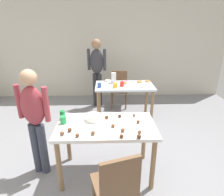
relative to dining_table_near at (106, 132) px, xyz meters
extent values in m
plane|color=gray|center=(0.03, -0.05, -0.64)|extent=(6.40, 6.40, 0.00)
cube|color=beige|center=(0.03, 3.15, 0.66)|extent=(6.40, 0.10, 2.60)
cube|color=white|center=(0.00, 0.00, 0.09)|extent=(1.23, 0.70, 0.04)
cylinder|color=olive|center=(-0.56, -0.29, -0.29)|extent=(0.06, 0.06, 0.71)
cylinder|color=olive|center=(0.56, -0.29, -0.29)|extent=(0.06, 0.06, 0.71)
cylinder|color=olive|center=(-0.56, 0.29, -0.29)|extent=(0.06, 0.06, 0.71)
cylinder|color=olive|center=(0.56, 0.29, -0.29)|extent=(0.06, 0.06, 0.71)
cube|color=silver|center=(0.38, 1.68, 0.09)|extent=(1.20, 0.68, 0.04)
cylinder|color=olive|center=(-0.16, 1.40, -0.29)|extent=(0.06, 0.06, 0.71)
cylinder|color=olive|center=(0.92, 1.40, -0.29)|extent=(0.06, 0.06, 0.71)
cylinder|color=olive|center=(-0.16, 1.96, -0.29)|extent=(0.06, 0.06, 0.71)
cylinder|color=olive|center=(0.92, 1.96, -0.29)|extent=(0.06, 0.06, 0.71)
cube|color=brown|center=(0.07, -0.65, -0.21)|extent=(0.50, 0.50, 0.04)
cube|color=brown|center=(0.13, -0.82, 0.02)|extent=(0.37, 0.15, 0.42)
cylinder|color=brown|center=(-0.14, -0.54, -0.44)|extent=(0.04, 0.04, 0.41)
cylinder|color=brown|center=(0.18, -0.44, -0.44)|extent=(0.04, 0.04, 0.41)
cube|color=brown|center=(0.32, 2.30, -0.21)|extent=(0.43, 0.43, 0.04)
cube|color=brown|center=(0.33, 2.48, 0.02)|extent=(0.38, 0.07, 0.42)
cylinder|color=brown|center=(0.47, 2.12, -0.44)|extent=(0.04, 0.04, 0.41)
cylinder|color=brown|center=(0.13, 2.15, -0.44)|extent=(0.04, 0.04, 0.41)
cylinder|color=brown|center=(0.50, 2.45, -0.44)|extent=(0.04, 0.04, 0.41)
cylinder|color=brown|center=(0.16, 2.48, -0.44)|extent=(0.04, 0.04, 0.41)
cylinder|color=#383D4C|center=(-0.95, 0.08, -0.28)|extent=(0.11, 0.11, 0.73)
cylinder|color=#383D4C|center=(-0.84, 0.05, -0.28)|extent=(0.11, 0.11, 0.73)
ellipsoid|color=#9E3842|center=(-0.90, 0.06, 0.35)|extent=(0.36, 0.28, 0.52)
sphere|color=tan|center=(-0.90, 0.06, 0.70)|extent=(0.20, 0.20, 0.20)
cylinder|color=#9E3842|center=(-1.08, 0.11, 0.39)|extent=(0.09, 0.09, 0.44)
cylinder|color=#9E3842|center=(-0.71, 0.01, 0.39)|extent=(0.09, 0.09, 0.44)
cylinder|color=#28282D|center=(-0.16, 2.37, -0.23)|extent=(0.11, 0.11, 0.82)
cylinder|color=#28282D|center=(-0.27, 2.39, -0.23)|extent=(0.11, 0.11, 0.82)
ellipsoid|color=#333338|center=(-0.21, 2.38, 0.47)|extent=(0.35, 0.25, 0.58)
sphere|color=#997051|center=(-0.21, 2.38, 0.87)|extent=(0.22, 0.22, 0.22)
cylinder|color=#333338|center=(-0.02, 2.35, 0.51)|extent=(0.08, 0.08, 0.49)
cylinder|color=#333338|center=(-0.40, 2.41, 0.51)|extent=(0.08, 0.08, 0.49)
cylinder|color=white|center=(-0.16, 0.13, 0.14)|extent=(0.21, 0.21, 0.07)
cylinder|color=#198438|center=(-0.57, 0.16, 0.17)|extent=(0.07, 0.07, 0.12)
cube|color=silver|center=(0.53, -0.25, 0.11)|extent=(0.17, 0.02, 0.01)
cylinder|color=green|center=(-0.54, 0.05, 0.15)|extent=(0.08, 0.08, 0.10)
sphere|color=brown|center=(0.01, 0.16, 0.13)|extent=(0.05, 0.05, 0.05)
sphere|color=brown|center=(0.09, -0.07, 0.13)|extent=(0.05, 0.05, 0.05)
sphere|color=#3D2319|center=(0.18, 0.19, 0.13)|extent=(0.04, 0.04, 0.04)
sphere|color=brown|center=(0.17, -0.31, 0.13)|extent=(0.05, 0.05, 0.05)
sphere|color=brown|center=(0.20, -0.18, 0.13)|extent=(0.05, 0.05, 0.05)
sphere|color=brown|center=(0.39, -0.22, 0.13)|extent=(0.04, 0.04, 0.04)
sphere|color=brown|center=(0.38, 0.22, 0.13)|extent=(0.04, 0.04, 0.04)
sphere|color=brown|center=(-0.15, -0.24, 0.13)|extent=(0.05, 0.05, 0.05)
sphere|color=brown|center=(-0.32, -0.27, 0.13)|extent=(0.05, 0.05, 0.05)
sphere|color=brown|center=(0.41, 0.02, 0.13)|extent=(0.04, 0.04, 0.04)
sphere|color=brown|center=(-0.42, -0.16, 0.13)|extent=(0.05, 0.05, 0.05)
sphere|color=brown|center=(-0.50, -0.23, 0.13)|extent=(0.05, 0.05, 0.05)
sphere|color=brown|center=(0.36, -0.32, 0.13)|extent=(0.05, 0.05, 0.05)
cylinder|color=white|center=(0.17, 1.85, 0.22)|extent=(0.10, 0.10, 0.22)
cylinder|color=red|center=(0.32, 1.59, 0.16)|extent=(0.08, 0.08, 0.10)
cylinder|color=yellow|center=(0.18, 1.50, 0.15)|extent=(0.09, 0.09, 0.09)
cylinder|color=#3351B2|center=(-0.13, 1.52, 0.15)|extent=(0.07, 0.07, 0.09)
torus|color=white|center=(0.72, 1.50, 0.12)|extent=(0.10, 0.10, 0.03)
torus|color=gold|center=(0.91, 1.90, 0.12)|extent=(0.11, 0.11, 0.03)
torus|color=pink|center=(0.42, 1.89, 0.12)|extent=(0.12, 0.12, 0.04)
torus|color=white|center=(0.04, 1.95, 0.13)|extent=(0.13, 0.13, 0.04)
torus|color=gold|center=(0.73, 1.85, 0.12)|extent=(0.12, 0.12, 0.03)
torus|color=gold|center=(0.40, 1.76, 0.12)|extent=(0.11, 0.11, 0.03)
camera|label=1|loc=(0.01, -2.14, 1.28)|focal=30.87mm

